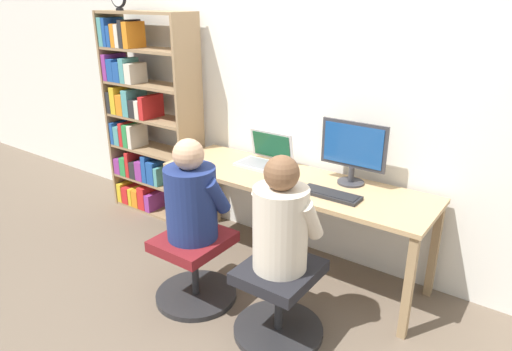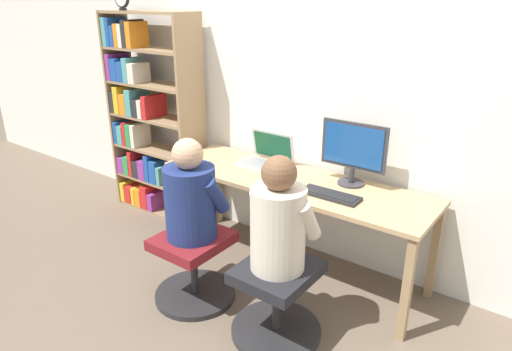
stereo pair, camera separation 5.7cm
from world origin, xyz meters
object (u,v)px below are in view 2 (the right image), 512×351
keyboard (330,195)px  person_at_laptop (190,196)px  office_chair_left (277,299)px  person_at_monitor (279,221)px  desktop_monitor (353,151)px  laptop (266,158)px  office_chair_right (194,265)px  bookshelf (144,121)px

keyboard → person_at_laptop: (-0.67, -0.58, 0.02)m
office_chair_left → person_at_monitor: (0.00, 0.00, 0.51)m
desktop_monitor → office_chair_left: 1.09m
laptop → office_chair_left: size_ratio=0.68×
office_chair_left → office_chair_right: size_ratio=1.00×
desktop_monitor → office_chair_right: size_ratio=0.85×
keyboard → bookshelf: (-2.01, 0.21, 0.13)m
desktop_monitor → person_at_laptop: size_ratio=0.70×
desktop_monitor → laptop: (-0.69, -0.03, -0.18)m
office_chair_left → office_chair_right: (-0.64, -0.03, 0.00)m
office_chair_right → person_at_laptop: person_at_laptop is taller
office_chair_right → person_at_monitor: person_at_monitor is taller
desktop_monitor → laptop: size_ratio=1.24×
desktop_monitor → person_at_monitor: bearing=-92.6°
keyboard → office_chair_right: size_ratio=0.72×
office_chair_left → bookshelf: bookshelf is taller
office_chair_right → bookshelf: size_ratio=0.30×
keyboard → bookshelf: 2.03m
laptop → office_chair_right: size_ratio=0.68×
person_at_laptop → bookshelf: size_ratio=0.36×
office_chair_right → person_at_monitor: bearing=3.0°
laptop → person_at_laptop: person_at_laptop is taller
laptop → office_chair_right: laptop is taller
laptop → bookshelf: (-1.33, -0.03, 0.10)m
desktop_monitor → keyboard: 0.35m
office_chair_left → person_at_monitor: size_ratio=0.81×
person_at_laptop → bookshelf: (-1.34, 0.79, 0.12)m
desktop_monitor → office_chair_left: desktop_monitor is taller
keyboard → person_at_laptop: person_at_laptop is taller
person_at_laptop → bookshelf: bearing=149.6°
laptop → bookshelf: size_ratio=0.21×
laptop → desktop_monitor: bearing=2.8°
laptop → office_chair_left: laptop is taller
office_chair_left → office_chair_right: 0.64m
office_chair_right → person_at_laptop: (0.00, 0.00, 0.50)m
laptop → person_at_laptop: (0.01, -0.82, -0.02)m
office_chair_right → bookshelf: bearing=149.5°
desktop_monitor → bookshelf: size_ratio=0.26×
desktop_monitor → office_chair_right: 1.30m
bookshelf → person_at_monitor: bearing=-20.9°
keyboard → office_chair_left: size_ratio=0.72×
keyboard → office_chair_left: (-0.03, -0.55, -0.48)m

